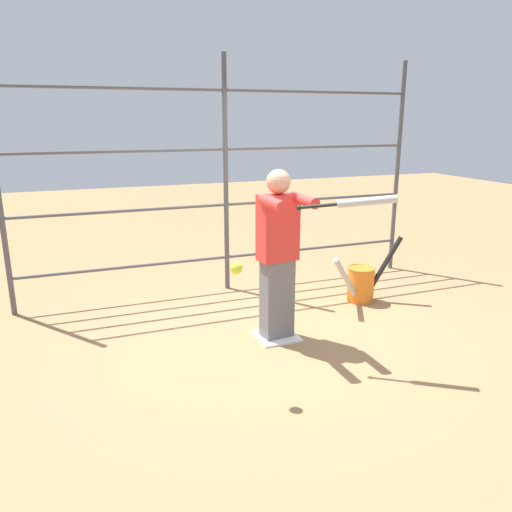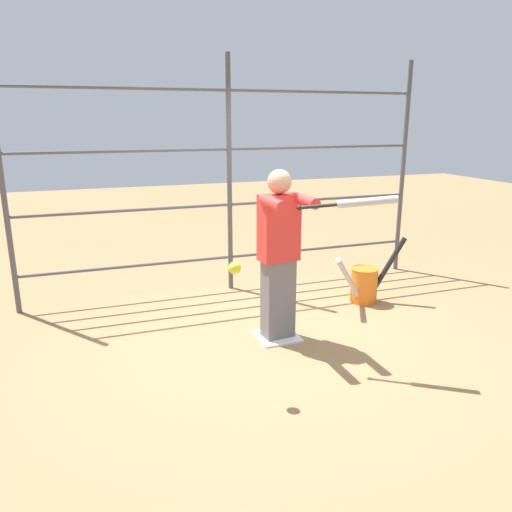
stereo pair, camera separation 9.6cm
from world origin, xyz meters
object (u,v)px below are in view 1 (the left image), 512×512
(baseball_bat_swinging, at_px, (358,202))
(softball_in_flight, at_px, (236,268))
(batter, at_px, (278,251))
(bat_bucket, at_px, (361,283))

(baseball_bat_swinging, xyz_separation_m, softball_in_flight, (1.10, 0.10, -0.42))
(batter, xyz_separation_m, bat_bucket, (-1.34, -0.59, -0.67))
(batter, distance_m, bat_bucket, 1.61)
(softball_in_flight, xyz_separation_m, bat_bucket, (-2.03, -1.39, -0.80))
(baseball_bat_swinging, bearing_deg, bat_bucket, -125.85)
(softball_in_flight, bearing_deg, batter, -130.93)
(batter, bearing_deg, bat_bucket, -156.22)
(batter, distance_m, softball_in_flight, 1.06)
(softball_in_flight, bearing_deg, bat_bucket, -145.66)
(batter, relative_size, bat_bucket, 1.64)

